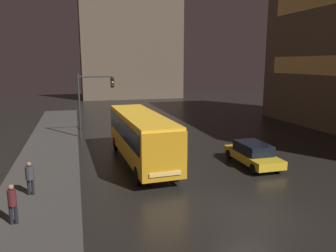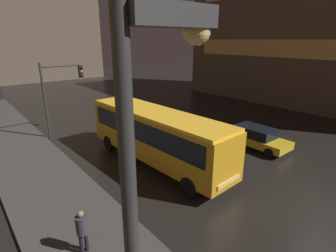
# 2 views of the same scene
# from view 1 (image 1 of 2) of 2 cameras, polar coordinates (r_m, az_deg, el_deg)

# --- Properties ---
(ground_plane) EXTENTS (120.00, 120.00, 0.00)m
(ground_plane) POSITION_cam_1_polar(r_m,az_deg,el_deg) (14.99, 14.26, -14.80)
(ground_plane) COLOR black
(sidewalk_left) EXTENTS (4.00, 48.00, 0.15)m
(sidewalk_left) POSITION_cam_1_polar(r_m,az_deg,el_deg) (22.61, -20.31, -6.07)
(sidewalk_left) COLOR #3D3A38
(sidewalk_left) RESTS_ON ground
(building_far_backdrop) EXTENTS (18.07, 12.00, 22.73)m
(building_far_backdrop) POSITION_cam_1_polar(r_m,az_deg,el_deg) (64.54, -6.89, 15.25)
(building_far_backdrop) COLOR brown
(building_far_backdrop) RESTS_ON ground
(bus_near) EXTENTS (2.82, 10.36, 3.22)m
(bus_near) POSITION_cam_1_polar(r_m,az_deg,el_deg) (21.05, -4.72, -1.27)
(bus_near) COLOR orange
(bus_near) RESTS_ON ground
(car_taxi) EXTENTS (1.92, 4.67, 1.43)m
(car_taxi) POSITION_cam_1_polar(r_m,az_deg,el_deg) (21.62, 14.55, -4.67)
(car_taxi) COLOR gold
(car_taxi) RESTS_ON ground
(pedestrian_near) EXTENTS (0.44, 0.44, 1.65)m
(pedestrian_near) POSITION_cam_1_polar(r_m,az_deg,el_deg) (14.48, -25.49, -11.76)
(pedestrian_near) COLOR black
(pedestrian_near) RESTS_ON sidewalk_left
(pedestrian_mid) EXTENTS (0.41, 0.41, 1.65)m
(pedestrian_mid) POSITION_cam_1_polar(r_m,az_deg,el_deg) (17.16, -22.93, -7.90)
(pedestrian_mid) COLOR black
(pedestrian_mid) RESTS_ON sidewalk_left
(traffic_light_main) EXTENTS (3.07, 0.35, 5.58)m
(traffic_light_main) POSITION_cam_1_polar(r_m,az_deg,el_deg) (28.68, -13.08, 5.38)
(traffic_light_main) COLOR #2D2D2D
(traffic_light_main) RESTS_ON ground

